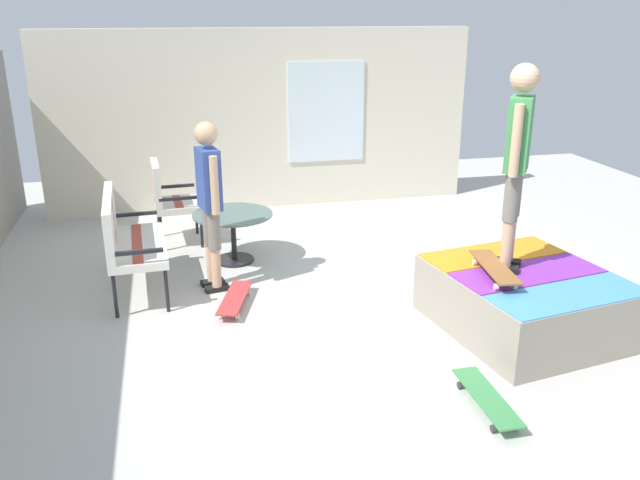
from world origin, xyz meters
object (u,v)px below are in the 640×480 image
Objects in this scene: skateboard_spare at (487,398)px; patio_bench at (124,235)px; skateboard_on_ramp at (494,268)px; patio_chair_near_house at (168,195)px; patio_table at (233,228)px; skate_ramp at (528,300)px; person_skater at (517,152)px; skateboard_by_bench at (235,298)px; person_watching at (209,194)px.

patio_bench is at bearing 43.76° from skateboard_spare.
patio_chair_near_house is at bearing 41.53° from skateboard_on_ramp.
patio_bench is at bearing 162.72° from patio_chair_near_house.
patio_chair_near_house is (1.41, -0.44, -0.00)m from patio_bench.
patio_bench reaches higher than patio_table.
patio_chair_near_house is (3.05, 3.10, 0.34)m from skate_ramp.
patio_bench reaches higher than skateboard_spare.
person_skater is 2.17× the size of skateboard_on_ramp.
skateboard_by_bench is at bearing 63.51° from skateboard_on_ramp.
skateboard_spare is (-2.63, -1.75, -0.93)m from person_watching.
person_skater reaches higher than skateboard_by_bench.
skateboard_on_ramp is (-0.16, 0.20, -0.97)m from person_skater.
patio_chair_near_house is 2.15m from skateboard_by_bench.
patio_chair_near_house is 1.24× the size of skateboard_on_ramp.
patio_bench is 3.57m from skateboard_on_ramp.
patio_bench is 1.59× the size of skateboard_spare.
patio_bench reaches higher than skateboard_on_ramp.
person_skater is 2.22× the size of skateboard_spare.
patio_chair_near_house is at bearing 41.19° from patio_table.
patio_chair_near_house is at bearing 15.47° from person_watching.
skateboard_spare is (-2.73, -2.61, -0.53)m from patio_bench.
skate_ramp reaches higher than skateboard_by_bench.
patio_bench is 1.48m from patio_chair_near_house.
patio_chair_near_house is 1.24× the size of skateboard_by_bench.
skate_ramp reaches higher than skateboard_spare.
person_watching is (-1.51, -0.42, 0.40)m from patio_chair_near_house.
person_watching is at bearing -96.52° from patio_bench.
person_watching is (-0.10, -0.86, 0.40)m from patio_bench.
patio_table is 1.10× the size of skateboard_on_ramp.
person_watching is 2.81m from skateboard_on_ramp.
patio_table is 3.66m from skateboard_spare.
patio_bench is at bearing 83.48° from person_watching.
person_watching is 2.11× the size of skateboard_on_ramp.
skateboard_on_ramp is (1.06, -0.55, 0.55)m from skateboard_spare.
patio_bench is 0.72× the size of person_skater.
patio_chair_near_house is 1.27× the size of skateboard_spare.
skateboard_by_bench is (-0.59, -1.01, -0.53)m from patio_bench.
patio_chair_near_house is 1.08m from patio_table.
patio_chair_near_house is at bearing 15.98° from skateboard_by_bench.
patio_chair_near_house is at bearing 27.72° from skateboard_spare.
person_watching is (1.54, 2.69, 0.74)m from skate_ramp.
skateboard_by_bench is (-2.00, -0.57, -0.53)m from patio_chair_near_house.
skateboard_by_bench is (-0.50, -0.16, -0.93)m from person_watching.
skateboard_spare is at bearing 139.44° from skate_ramp.
skate_ramp is 2.83× the size of skateboard_by_bench.
person_watching reaches higher than skateboard_spare.
skate_ramp is at bearing -133.10° from patio_table.
skateboard_on_ramp is at bearing -117.78° from patio_bench.
patio_table is (0.61, -1.14, -0.21)m from patio_bench.
skateboard_by_bench is (1.04, 2.53, -0.19)m from skate_ramp.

